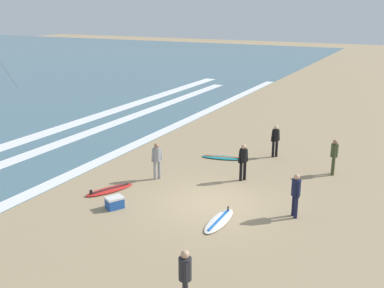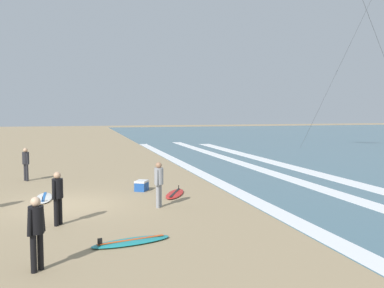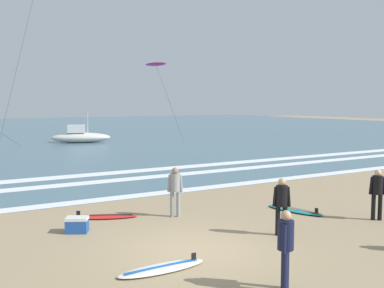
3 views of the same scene
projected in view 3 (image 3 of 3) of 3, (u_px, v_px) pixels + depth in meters
name	position (u px, v px, depth m)	size (l,w,h in m)	color
ground_plane	(194.00, 250.00, 11.59)	(160.00, 160.00, 0.00)	#9E8763
wave_foam_shoreline	(123.00, 197.00, 17.88)	(55.45, 0.73, 0.01)	white
wave_foam_mid_break	(30.00, 188.00, 19.72)	(52.94, 0.90, 0.01)	white
wave_foam_outer_break	(83.00, 175.00, 23.13)	(52.90, 1.06, 0.01)	white
surfer_left_near	(282.00, 201.00, 12.77)	(0.48, 0.35, 1.60)	black
surfer_right_near	(286.00, 243.00, 9.02)	(0.45, 0.39, 1.60)	#141938
surfer_left_far	(175.00, 187.00, 14.83)	(0.48, 0.35, 1.60)	gray
surfer_background_far	(377.00, 190.00, 14.42)	(0.46, 0.38, 1.60)	black
surfboard_foreground_flat	(162.00, 268.00, 10.18)	(2.11, 0.62, 0.25)	silver
surfboard_right_spare	(295.00, 210.00, 15.63)	(1.06, 2.18, 0.25)	teal
surfboard_left_pile	(104.00, 216.00, 14.76)	(2.16, 1.41, 0.25)	red
kite_magenta_far_left	(156.00, 65.00, 47.39)	(1.77, 9.36, 7.71)	#CC2384
offshore_boat	(80.00, 137.00, 41.58)	(5.47, 3.28, 2.70)	beige
cooler_box	(77.00, 225.00, 13.11)	(0.75, 0.69, 0.44)	#1E4C9E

